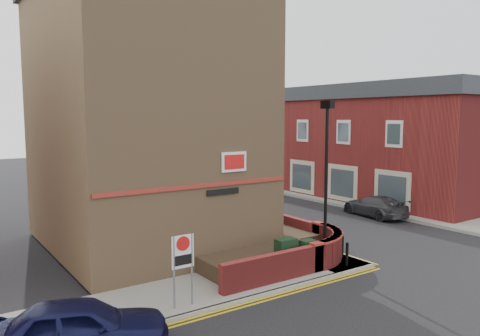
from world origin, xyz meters
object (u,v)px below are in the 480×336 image
zone_sign (183,257)px  utility_cabinet_large (286,255)px  navy_hatchback (80,328)px  lamppost (326,181)px  silver_car_near (233,201)px

zone_sign → utility_cabinet_large: bearing=9.7°
zone_sign → navy_hatchback: zone_sign is taller
lamppost → navy_hatchback: size_ratio=1.48×
utility_cabinet_large → zone_sign: zone_sign is taller
zone_sign → navy_hatchback: bearing=-163.4°
utility_cabinet_large → zone_sign: size_ratio=0.55×
lamppost → navy_hatchback: 10.42m
zone_sign → silver_car_near: size_ratio=0.60×
navy_hatchback → lamppost: bearing=-61.4°
zone_sign → navy_hatchback: (-3.34, -1.00, -0.92)m
utility_cabinet_large → navy_hatchback: navy_hatchback is taller
navy_hatchback → silver_car_near: navy_hatchback is taller
lamppost → silver_car_near: size_ratio=1.71×
utility_cabinet_large → zone_sign: (-4.70, -0.80, 0.92)m
silver_car_near → zone_sign: bearing=-109.6°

